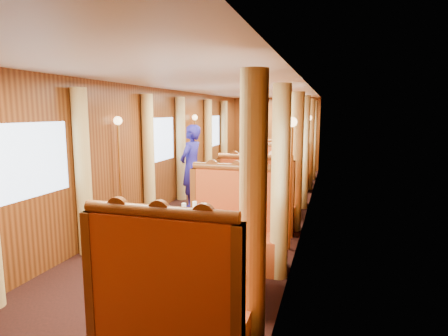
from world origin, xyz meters
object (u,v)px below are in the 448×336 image
at_px(fruit_plate, 233,238).
at_px(passenger, 273,172).
at_px(rose_vase_mid, 266,169).
at_px(table_mid, 266,196).
at_px(teapot_left, 190,228).
at_px(banquette_mid_fwd, 256,207).
at_px(banquette_far_fwd, 283,174).
at_px(table_near, 210,267).
at_px(table_far, 288,170).
at_px(banquette_near_fwd, 170,310).
at_px(teapot_right, 205,229).
at_px(teapot_back, 205,224).
at_px(tea_tray, 201,234).
at_px(rose_vase_far, 288,151).
at_px(banquette_far_aft, 292,164).
at_px(steward, 191,167).
at_px(banquette_mid_aft, 274,184).
at_px(banquette_near_aft, 234,233).

height_order(fruit_plate, passenger, passenger).
bearing_deg(rose_vase_mid, passenger, 88.66).
bearing_deg(table_mid, teapot_left, -92.74).
distance_m(banquette_mid_fwd, banquette_far_fwd, 3.50).
bearing_deg(teapot_left, passenger, 111.31).
bearing_deg(banquette_mid_fwd, passenger, 90.00).
height_order(banquette_far_fwd, rose_vase_mid, banquette_far_fwd).
height_order(table_near, table_far, same).
distance_m(banquette_near_fwd, teapot_right, 1.01).
distance_m(teapot_right, teapot_back, 0.20).
height_order(table_far, tea_tray, tea_tray).
height_order(banquette_far_fwd, rose_vase_far, banquette_far_fwd).
relative_size(table_mid, banquette_far_aft, 0.78).
height_order(teapot_right, passenger, passenger).
height_order(steward, passenger, steward).
xyz_separation_m(banquette_far_aft, tea_tray, (-0.07, -8.09, 0.33)).
height_order(banquette_mid_fwd, steward, steward).
xyz_separation_m(teapot_left, fruit_plate, (0.46, -0.00, -0.06)).
xyz_separation_m(teapot_right, passenger, (0.02, 4.32, -0.08)).
distance_m(teapot_right, rose_vase_mid, 3.59).
distance_m(table_near, rose_vase_far, 7.01).
bearing_deg(teapot_back, passenger, 71.18).
xyz_separation_m(banquette_mid_fwd, banquette_far_fwd, (0.00, 3.50, 0.00)).
bearing_deg(banquette_far_aft, banquette_near_fwd, -90.00).
xyz_separation_m(table_mid, banquette_mid_aft, (0.00, 1.01, 0.05)).
bearing_deg(banquette_near_fwd, banquette_near_aft, 90.00).
distance_m(banquette_near_aft, passenger, 3.23).
relative_size(banquette_far_fwd, teapot_left, 7.25).
distance_m(tea_tray, teapot_left, 0.13).
height_order(banquette_mid_fwd, rose_vase_far, banquette_mid_fwd).
distance_m(teapot_back, fruit_plate, 0.43).
xyz_separation_m(banquette_near_aft, banquette_far_aft, (0.00, 7.00, 0.00)).
relative_size(table_near, steward, 0.60).
bearing_deg(teapot_left, rose_vase_mid, 111.12).
xyz_separation_m(tea_tray, teapot_right, (0.06, -0.01, 0.06)).
xyz_separation_m(teapot_left, rose_vase_mid, (0.16, 3.62, 0.10)).
relative_size(banquette_near_aft, fruit_plate, 5.97).
bearing_deg(rose_vase_mid, banquette_mid_fwd, -89.03).
bearing_deg(banquette_far_fwd, fruit_plate, -87.30).
xyz_separation_m(table_near, teapot_left, (-0.17, -0.12, 0.45)).
height_order(banquette_far_aft, teapot_left, banquette_far_aft).
height_order(banquette_near_aft, banquette_mid_aft, same).
relative_size(table_far, banquette_far_aft, 0.78).
relative_size(banquette_far_fwd, passenger, 1.76).
distance_m(banquette_far_fwd, rose_vase_mid, 2.54).
bearing_deg(teapot_left, banquette_far_fwd, 111.96).
distance_m(banquette_far_aft, passenger, 3.80).
bearing_deg(teapot_back, table_near, -66.71).
relative_size(banquette_near_fwd, teapot_right, 8.04).
height_order(table_near, banquette_far_aft, banquette_far_aft).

